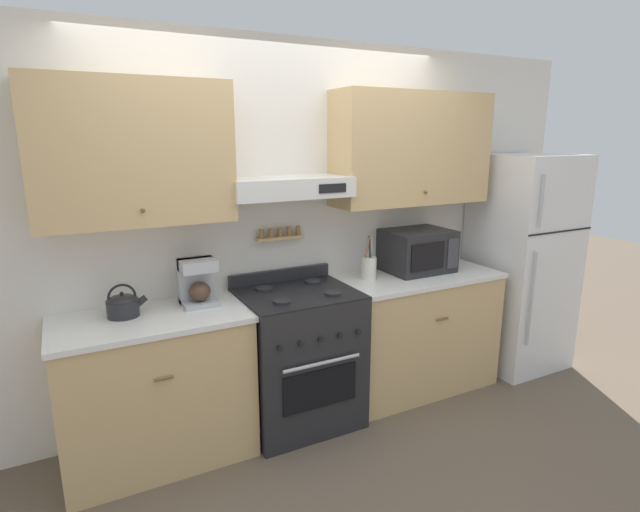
% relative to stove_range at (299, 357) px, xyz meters
% --- Properties ---
extents(ground_plane, '(16.00, 16.00, 0.00)m').
position_rel_stove_range_xyz_m(ground_plane, '(0.00, -0.28, -0.47)').
color(ground_plane, brown).
extents(wall_back, '(5.20, 0.46, 2.55)m').
position_rel_stove_range_xyz_m(wall_back, '(0.04, 0.28, 1.01)').
color(wall_back, silver).
rests_on(wall_back, ground_plane).
extents(counter_left, '(1.10, 0.61, 0.91)m').
position_rel_stove_range_xyz_m(counter_left, '(-0.92, 0.03, -0.01)').
color(counter_left, tan).
rests_on(counter_left, ground_plane).
extents(counter_right, '(1.25, 0.61, 0.91)m').
position_rel_stove_range_xyz_m(counter_right, '(1.00, 0.03, -0.01)').
color(counter_right, tan).
rests_on(counter_right, ground_plane).
extents(stove_range, '(0.75, 0.66, 1.01)m').
position_rel_stove_range_xyz_m(stove_range, '(0.00, 0.00, 0.00)').
color(stove_range, '#232326').
rests_on(stove_range, ground_plane).
extents(refrigerator, '(0.71, 0.69, 1.77)m').
position_rel_stove_range_xyz_m(refrigerator, '(2.05, -0.02, 0.42)').
color(refrigerator, white).
rests_on(refrigerator, ground_plane).
extents(tea_kettle, '(0.23, 0.18, 0.19)m').
position_rel_stove_range_xyz_m(tea_kettle, '(-1.06, 0.10, 0.51)').
color(tea_kettle, '#232326').
rests_on(tea_kettle, counter_left).
extents(coffee_maker, '(0.21, 0.21, 0.29)m').
position_rel_stove_range_xyz_m(coffee_maker, '(-0.62, 0.13, 0.58)').
color(coffee_maker, '#ADAFB5').
rests_on(coffee_maker, counter_left).
extents(microwave, '(0.49, 0.40, 0.32)m').
position_rel_stove_range_xyz_m(microwave, '(1.06, 0.12, 0.60)').
color(microwave, '#232326').
rests_on(microwave, counter_right).
extents(utensil_crock, '(0.11, 0.11, 0.32)m').
position_rel_stove_range_xyz_m(utensil_crock, '(0.62, 0.10, 0.53)').
color(utensil_crock, silver).
rests_on(utensil_crock, counter_right).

